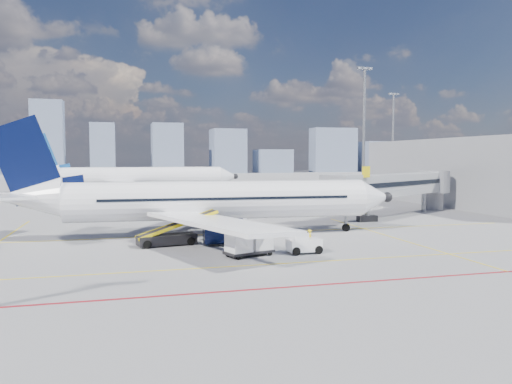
# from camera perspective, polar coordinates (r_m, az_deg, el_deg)

# --- Properties ---
(ground) EXTENTS (420.00, 420.00, 0.00)m
(ground) POSITION_cam_1_polar(r_m,az_deg,el_deg) (39.90, -0.83, -6.49)
(ground) COLOR gray
(ground) RESTS_ON ground
(apron_markings) EXTENTS (90.00, 35.12, 0.01)m
(apron_markings) POSITION_cam_1_polar(r_m,az_deg,el_deg) (36.04, -0.20, -7.62)
(apron_markings) COLOR yellow
(apron_markings) RESTS_ON ground
(jet_bridge) EXTENTS (23.55, 15.78, 6.30)m
(jet_bridge) POSITION_cam_1_polar(r_m,az_deg,el_deg) (64.24, 16.08, 0.70)
(jet_bridge) COLOR #9B9EA4
(jet_bridge) RESTS_ON ground
(terminal_block) EXTENTS (10.00, 42.00, 10.00)m
(terminal_block) POSITION_cam_1_polar(r_m,az_deg,el_deg) (80.98, 22.79, 2.09)
(terminal_block) COLOR #9B9EA4
(terminal_block) RESTS_ON ground
(floodlight_mast_ne) EXTENTS (3.20, 0.61, 25.45)m
(floodlight_mast_ne) POSITION_cam_1_polar(r_m,az_deg,el_deg) (104.69, 12.23, 7.37)
(floodlight_mast_ne) COLOR gray
(floodlight_mast_ne) RESTS_ON ground
(floodlight_mast_far) EXTENTS (3.20, 0.61, 25.45)m
(floodlight_mast_far) POSITION_cam_1_polar(r_m,az_deg,el_deg) (148.30, 15.37, 6.30)
(floodlight_mast_far) COLOR gray
(floodlight_mast_far) RESTS_ON ground
(distant_skyline) EXTENTS (250.25, 15.65, 31.36)m
(distant_skyline) POSITION_cam_1_polar(r_m,az_deg,el_deg) (228.15, -13.65, 4.93)
(distant_skyline) COLOR slate
(distant_skyline) RESTS_ON ground
(main_aircraft) EXTENTS (37.01, 32.22, 10.88)m
(main_aircraft) POSITION_cam_1_polar(r_m,az_deg,el_deg) (46.05, -6.06, -1.06)
(main_aircraft) COLOR white
(main_aircraft) RESTS_ON ground
(second_aircraft) EXTENTS (41.78, 36.40, 12.17)m
(second_aircraft) POSITION_cam_1_polar(r_m,az_deg,el_deg) (101.71, -13.87, 1.60)
(second_aircraft) COLOR white
(second_aircraft) RESTS_ON ground
(baggage_tug) EXTENTS (2.58, 1.63, 1.74)m
(baggage_tug) POSITION_cam_1_polar(r_m,az_deg,el_deg) (38.00, 5.33, -5.76)
(baggage_tug) COLOR white
(baggage_tug) RESTS_ON ground
(cargo_dolly) EXTENTS (3.93, 2.72, 1.98)m
(cargo_dolly) POSITION_cam_1_polar(r_m,az_deg,el_deg) (36.75, -0.79, -5.68)
(cargo_dolly) COLOR black
(cargo_dolly) RESTS_ON ground
(belt_loader) EXTENTS (6.95, 2.75, 2.79)m
(belt_loader) POSITION_cam_1_polar(r_m,az_deg,el_deg) (41.90, -9.94, -5.05)
(belt_loader) COLOR black
(belt_loader) RESTS_ON ground
(ramp_worker) EXTENTS (0.60, 0.68, 1.56)m
(ramp_worker) POSITION_cam_1_polar(r_m,az_deg,el_deg) (39.88, 6.19, -5.38)
(ramp_worker) COLOR yellow
(ramp_worker) RESTS_ON ground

